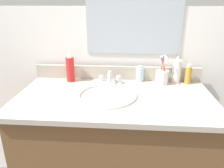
% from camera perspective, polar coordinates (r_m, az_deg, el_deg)
% --- Properties ---
extents(vanity_cabinet, '(1.04, 0.53, 0.81)m').
position_cam_1_polar(vanity_cabinet, '(1.44, 0.54, -19.14)').
color(vanity_cabinet, brown).
rests_on(vanity_cabinet, ground_plane).
extents(countertop, '(1.09, 0.58, 0.03)m').
position_cam_1_polar(countertop, '(1.21, 0.61, -3.72)').
color(countertop, '#B2A899').
rests_on(countertop, vanity_cabinet).
extents(backsplash, '(1.09, 0.02, 0.09)m').
position_cam_1_polar(backsplash, '(1.45, 1.35, 2.95)').
color(backsplash, '#B2A899').
rests_on(backsplash, countertop).
extents(back_wall, '(2.19, 0.04, 1.30)m').
position_cam_1_polar(back_wall, '(1.59, 1.40, -4.40)').
color(back_wall, white).
rests_on(back_wall, ground_plane).
extents(mirror_panel, '(0.60, 0.01, 0.56)m').
position_cam_1_polar(mirror_panel, '(1.42, 5.87, 19.15)').
color(mirror_panel, '#B2BCC6').
extents(sink_basin, '(0.34, 0.34, 0.11)m').
position_cam_1_polar(sink_basin, '(1.22, -1.41, -4.31)').
color(sink_basin, white).
rests_on(sink_basin, countertop).
extents(faucet, '(0.16, 0.10, 0.08)m').
position_cam_1_polar(faucet, '(1.38, -0.63, 1.28)').
color(faucet, silver).
rests_on(faucet, countertop).
extents(bottle_lotion_white, '(0.05, 0.05, 0.18)m').
position_cam_1_polar(bottle_lotion_white, '(1.44, 16.53, 3.36)').
color(bottle_lotion_white, white).
rests_on(bottle_lotion_white, countertop).
extents(bottle_gel_clear, '(0.05, 0.05, 0.10)m').
position_cam_1_polar(bottle_gel_clear, '(1.42, 7.33, 2.57)').
color(bottle_gel_clear, silver).
rests_on(bottle_gel_clear, countertop).
extents(bottle_oil_amber, '(0.04, 0.04, 0.13)m').
position_cam_1_polar(bottle_oil_amber, '(1.45, 19.30, 2.30)').
color(bottle_oil_amber, gold).
rests_on(bottle_oil_amber, countertop).
extents(bottle_spray_red, '(0.05, 0.05, 0.20)m').
position_cam_1_polar(bottle_spray_red, '(1.43, -10.89, 4.13)').
color(bottle_spray_red, red).
rests_on(bottle_spray_red, countertop).
extents(cup_white_ceramic, '(0.09, 0.09, 0.18)m').
position_cam_1_polar(cup_white_ceramic, '(1.40, 12.97, 2.06)').
color(cup_white_ceramic, white).
rests_on(cup_white_ceramic, countertop).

